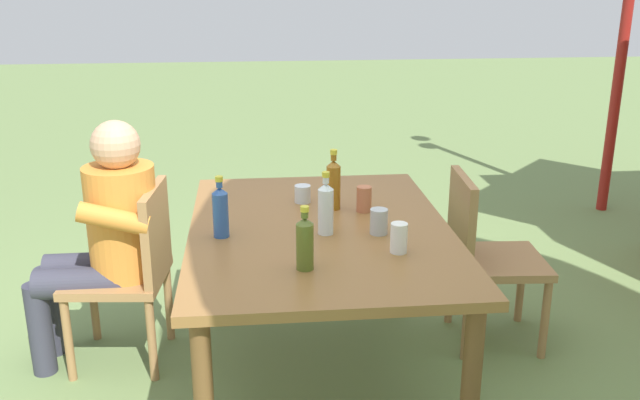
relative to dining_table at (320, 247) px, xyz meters
name	(u,v)px	position (x,y,z in m)	size (l,w,h in m)	color
ground_plane	(320,386)	(0.00, 0.00, -0.68)	(24.00, 24.00, 0.00)	#6B844C
dining_table	(320,247)	(0.00, 0.00, 0.00)	(1.52, 1.09, 0.77)	olive
chair_near_left	(133,266)	(-0.33, -0.85, -0.20)	(0.48, 0.48, 0.87)	#A37547
chair_far_left	(483,251)	(-0.35, 0.85, -0.20)	(0.47, 0.47, 0.87)	#A37547
person_in_white_shirt	(106,233)	(-0.34, -0.96, -0.03)	(0.47, 0.62, 1.18)	orange
bottle_olive	(305,242)	(0.43, -0.10, 0.19)	(0.06, 0.06, 0.24)	#566623
bottle_blue	(220,211)	(0.07, -0.41, 0.20)	(0.06, 0.06, 0.25)	#2D56A3
bottle_amber	(333,184)	(-0.23, 0.08, 0.21)	(0.06, 0.06, 0.28)	#996019
bottle_clear	(326,207)	(0.08, 0.02, 0.20)	(0.06, 0.06, 0.26)	white
cup_steel	(379,221)	(0.10, 0.23, 0.14)	(0.07, 0.07, 0.11)	#B2B7BC
cup_glass	(303,194)	(-0.34, -0.05, 0.13)	(0.08, 0.08, 0.08)	silver
cup_white	(399,238)	(0.31, 0.27, 0.15)	(0.07, 0.07, 0.12)	white
cup_terracotta	(364,199)	(-0.18, 0.22, 0.15)	(0.07, 0.07, 0.12)	#BC6B47
backpack_by_near_side	(287,240)	(-1.27, -0.07, -0.47)	(0.31, 0.24, 0.45)	maroon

